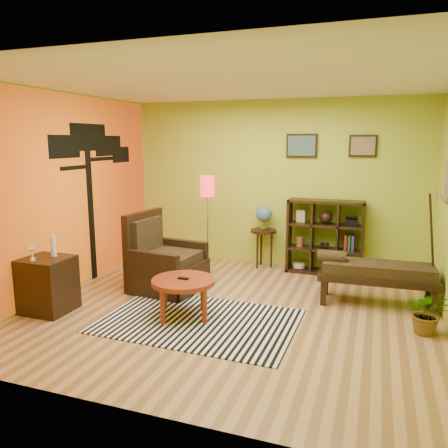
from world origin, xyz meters
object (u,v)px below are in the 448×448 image
(armchair, at_px, (164,266))
(cube_shelf, at_px, (326,237))
(side_cabinet, at_px, (47,284))
(floor_lamp, at_px, (207,195))
(coffee_table, at_px, (183,284))
(bench, at_px, (374,272))
(potted_plant, at_px, (427,317))
(globe_table, at_px, (264,221))

(armchair, height_order, cube_shelf, cube_shelf)
(side_cabinet, bearing_deg, floor_lamp, 58.05)
(armchair, bearing_deg, coffee_table, -50.55)
(bench, bearing_deg, floor_lamp, 168.11)
(bench, distance_m, potted_plant, 0.98)
(coffee_table, distance_m, potted_plant, 2.82)
(armchair, xyz_separation_m, side_cabinet, (-1.00, -1.26, 0.01))
(floor_lamp, height_order, globe_table, floor_lamp)
(side_cabinet, relative_size, cube_shelf, 0.84)
(coffee_table, height_order, cube_shelf, cube_shelf)
(floor_lamp, bearing_deg, potted_plant, -22.17)
(coffee_table, relative_size, cube_shelf, 0.65)
(side_cabinet, bearing_deg, cube_shelf, 41.94)
(coffee_table, xyz_separation_m, side_cabinet, (-1.69, -0.41, -0.06))
(globe_table, height_order, potted_plant, globe_table)
(side_cabinet, relative_size, bench, 0.66)
(armchair, xyz_separation_m, floor_lamp, (0.34, 0.88, 0.95))
(side_cabinet, distance_m, floor_lamp, 2.69)
(coffee_table, height_order, globe_table, globe_table)
(coffee_table, bearing_deg, potted_plant, 9.21)
(coffee_table, xyz_separation_m, globe_table, (0.39, 2.41, 0.39))
(armchair, height_order, globe_table, armchair)
(armchair, relative_size, globe_table, 1.06)
(coffee_table, height_order, side_cabinet, side_cabinet)
(coffee_table, xyz_separation_m, potted_plant, (2.77, 0.45, -0.22))
(globe_table, distance_m, bench, 2.20)
(floor_lamp, bearing_deg, armchair, -110.88)
(side_cabinet, xyz_separation_m, bench, (3.88, 1.60, 0.09))
(potted_plant, bearing_deg, cube_shelf, 124.93)
(globe_table, bearing_deg, floor_lamp, -137.70)
(side_cabinet, bearing_deg, bench, 22.46)
(side_cabinet, xyz_separation_m, floor_lamp, (1.33, 2.14, 0.94))
(coffee_table, relative_size, armchair, 0.69)
(globe_table, bearing_deg, bench, -34.09)
(armchair, distance_m, bench, 2.90)
(armchair, relative_size, side_cabinet, 1.11)
(cube_shelf, distance_m, bench, 1.43)
(floor_lamp, relative_size, cube_shelf, 1.33)
(side_cabinet, height_order, bench, side_cabinet)
(cube_shelf, height_order, bench, cube_shelf)
(coffee_table, bearing_deg, globe_table, 80.82)
(armchair, relative_size, bench, 0.73)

